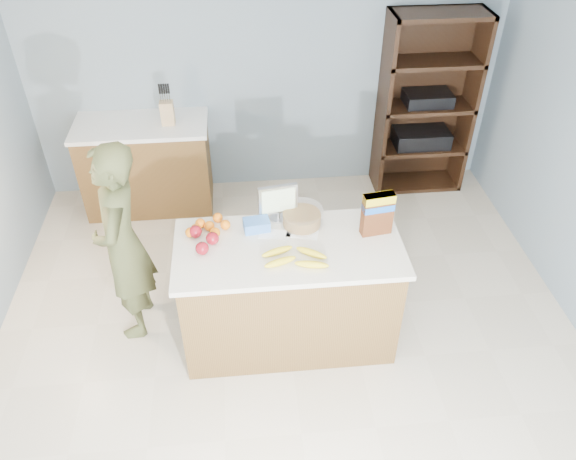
{
  "coord_description": "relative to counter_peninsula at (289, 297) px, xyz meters",
  "views": [
    {
      "loc": [
        -0.29,
        -2.6,
        3.34
      ],
      "look_at": [
        0.0,
        0.35,
        1.0
      ],
      "focal_mm": 35.0,
      "sensor_mm": 36.0,
      "label": 1
    }
  ],
  "objects": [
    {
      "name": "floor",
      "position": [
        0.0,
        -0.3,
        -0.42
      ],
      "size": [
        4.5,
        5.0,
        0.02
      ],
      "primitive_type": "cube",
      "color": "beige",
      "rests_on": "ground"
    },
    {
      "name": "walls",
      "position": [
        0.0,
        -0.3,
        1.24
      ],
      "size": [
        4.52,
        5.02,
        2.51
      ],
      "color": "gray",
      "rests_on": "ground"
    },
    {
      "name": "counter_peninsula",
      "position": [
        0.0,
        0.0,
        0.0
      ],
      "size": [
        1.56,
        0.76,
        0.9
      ],
      "color": "brown",
      "rests_on": "ground"
    },
    {
      "name": "back_cabinet",
      "position": [
        -1.2,
        1.9,
        0.04
      ],
      "size": [
        1.24,
        0.62,
        0.9
      ],
      "color": "brown",
      "rests_on": "ground"
    },
    {
      "name": "shelving_unit",
      "position": [
        1.55,
        2.05,
        0.45
      ],
      "size": [
        0.9,
        0.4,
        1.8
      ],
      "color": "black",
      "rests_on": "ground"
    },
    {
      "name": "person",
      "position": [
        -1.16,
        0.26,
        0.38
      ],
      "size": [
        0.38,
        0.58,
        1.59
      ],
      "primitive_type": "imported",
      "rotation": [
        0.0,
        0.0,
        -1.57
      ],
      "color": "#454927",
      "rests_on": "ground"
    },
    {
      "name": "knife_block",
      "position": [
        -0.93,
        1.86,
        0.6
      ],
      "size": [
        0.12,
        0.1,
        0.31
      ],
      "color": "tan",
      "rests_on": "back_cabinet"
    },
    {
      "name": "envelopes",
      "position": [
        0.01,
        0.13,
        0.49
      ],
      "size": [
        0.43,
        0.17,
        0.0
      ],
      "color": "white",
      "rests_on": "counter_peninsula"
    },
    {
      "name": "bananas",
      "position": [
        0.03,
        -0.15,
        0.51
      ],
      "size": [
        0.45,
        0.26,
        0.05
      ],
      "color": "yellow",
      "rests_on": "counter_peninsula"
    },
    {
      "name": "apples",
      "position": [
        -0.57,
        0.07,
        0.53
      ],
      "size": [
        0.21,
        0.27,
        0.09
      ],
      "color": "maroon",
      "rests_on": "counter_peninsula"
    },
    {
      "name": "oranges",
      "position": [
        -0.55,
        0.22,
        0.52
      ],
      "size": [
        0.31,
        0.24,
        0.07
      ],
      "color": "orange",
      "rests_on": "counter_peninsula"
    },
    {
      "name": "blue_carton",
      "position": [
        -0.21,
        0.2,
        0.52
      ],
      "size": [
        0.19,
        0.14,
        0.08
      ],
      "primitive_type": "cube",
      "rotation": [
        0.0,
        0.0,
        0.12
      ],
      "color": "blue",
      "rests_on": "counter_peninsula"
    },
    {
      "name": "salad_bowl",
      "position": [
        0.12,
        0.24,
        0.54
      ],
      "size": [
        0.3,
        0.3,
        0.13
      ],
      "color": "#267219",
      "rests_on": "counter_peninsula"
    },
    {
      "name": "tv",
      "position": [
        -0.04,
        0.31,
        0.64
      ],
      "size": [
        0.28,
        0.12,
        0.28
      ],
      "color": "silver",
      "rests_on": "counter_peninsula"
    },
    {
      "name": "cereal_box",
      "position": [
        0.62,
        0.09,
        0.67
      ],
      "size": [
        0.22,
        0.11,
        0.32
      ],
      "color": "#592B14",
      "rests_on": "counter_peninsula"
    }
  ]
}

